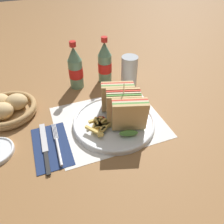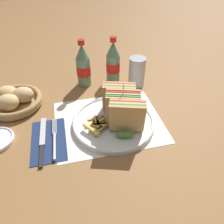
{
  "view_description": "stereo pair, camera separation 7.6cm",
  "coord_description": "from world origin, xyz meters",
  "px_view_note": "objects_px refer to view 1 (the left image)",
  "views": [
    {
      "loc": [
        -0.22,
        -0.53,
        0.53
      ],
      "look_at": [
        -0.02,
        0.01,
        0.04
      ],
      "focal_mm": 35.0,
      "sensor_mm": 36.0,
      "label": 1
    },
    {
      "loc": [
        -0.15,
        -0.56,
        0.53
      ],
      "look_at": [
        -0.02,
        0.01,
        0.04
      ],
      "focal_mm": 35.0,
      "sensor_mm": 36.0,
      "label": 2
    }
  ],
  "objects_px": {
    "fork": "(58,147)",
    "coke_bottle_near": "(75,68)",
    "club_sandwich": "(123,107)",
    "knife": "(45,147)",
    "plate_main": "(114,122)",
    "coke_bottle_far": "(105,63)",
    "bread_basket": "(7,108)",
    "glass_near": "(129,72)"
  },
  "relations": [
    {
      "from": "bread_basket",
      "to": "glass_near",
      "type": "bearing_deg",
      "value": 3.86
    },
    {
      "from": "glass_near",
      "to": "bread_basket",
      "type": "relative_size",
      "value": 0.61
    },
    {
      "from": "coke_bottle_near",
      "to": "bread_basket",
      "type": "xyz_separation_m",
      "value": [
        -0.28,
        -0.09,
        -0.06
      ]
    },
    {
      "from": "knife",
      "to": "coke_bottle_near",
      "type": "distance_m",
      "value": 0.37
    },
    {
      "from": "plate_main",
      "to": "fork",
      "type": "relative_size",
      "value": 1.56
    },
    {
      "from": "club_sandwich",
      "to": "glass_near",
      "type": "xyz_separation_m",
      "value": [
        0.13,
        0.23,
        -0.02
      ]
    },
    {
      "from": "glass_near",
      "to": "bread_basket",
      "type": "distance_m",
      "value": 0.51
    },
    {
      "from": "knife",
      "to": "plate_main",
      "type": "bearing_deg",
      "value": 8.6
    },
    {
      "from": "club_sandwich",
      "to": "knife",
      "type": "height_order",
      "value": "club_sandwich"
    },
    {
      "from": "knife",
      "to": "glass_near",
      "type": "bearing_deg",
      "value": 34.36
    },
    {
      "from": "club_sandwich",
      "to": "knife",
      "type": "xyz_separation_m",
      "value": [
        -0.27,
        -0.02,
        -0.07
      ]
    },
    {
      "from": "club_sandwich",
      "to": "coke_bottle_far",
      "type": "height_order",
      "value": "coke_bottle_far"
    },
    {
      "from": "plate_main",
      "to": "knife",
      "type": "height_order",
      "value": "plate_main"
    },
    {
      "from": "plate_main",
      "to": "fork",
      "type": "xyz_separation_m",
      "value": [
        -0.2,
        -0.04,
        -0.0
      ]
    },
    {
      "from": "club_sandwich",
      "to": "bread_basket",
      "type": "xyz_separation_m",
      "value": [
        -0.38,
        0.2,
        -0.05
      ]
    },
    {
      "from": "coke_bottle_far",
      "to": "plate_main",
      "type": "bearing_deg",
      "value": -103.24
    },
    {
      "from": "coke_bottle_far",
      "to": "bread_basket",
      "type": "distance_m",
      "value": 0.43
    },
    {
      "from": "plate_main",
      "to": "bread_basket",
      "type": "xyz_separation_m",
      "value": [
        -0.35,
        0.19,
        0.01
      ]
    },
    {
      "from": "fork",
      "to": "coke_bottle_near",
      "type": "bearing_deg",
      "value": 68.37
    },
    {
      "from": "bread_basket",
      "to": "knife",
      "type": "bearing_deg",
      "value": -64.98
    },
    {
      "from": "fork",
      "to": "coke_bottle_near",
      "type": "height_order",
      "value": "coke_bottle_near"
    },
    {
      "from": "knife",
      "to": "bread_basket",
      "type": "bearing_deg",
      "value": 116.76
    },
    {
      "from": "plate_main",
      "to": "knife",
      "type": "bearing_deg",
      "value": -173.15
    },
    {
      "from": "fork",
      "to": "coke_bottle_near",
      "type": "distance_m",
      "value": 0.37
    },
    {
      "from": "plate_main",
      "to": "coke_bottle_near",
      "type": "bearing_deg",
      "value": 102.21
    },
    {
      "from": "glass_near",
      "to": "bread_basket",
      "type": "height_order",
      "value": "glass_near"
    },
    {
      "from": "glass_near",
      "to": "knife",
      "type": "bearing_deg",
      "value": -147.39
    },
    {
      "from": "fork",
      "to": "club_sandwich",
      "type": "bearing_deg",
      "value": 11.41
    },
    {
      "from": "knife",
      "to": "coke_bottle_near",
      "type": "bearing_deg",
      "value": 61.88
    },
    {
      "from": "coke_bottle_far",
      "to": "coke_bottle_near",
      "type": "bearing_deg",
      "value": -179.77
    },
    {
      "from": "coke_bottle_near",
      "to": "glass_near",
      "type": "relative_size",
      "value": 1.58
    },
    {
      "from": "knife",
      "to": "club_sandwich",
      "type": "bearing_deg",
      "value": 6.95
    },
    {
      "from": "coke_bottle_near",
      "to": "glass_near",
      "type": "distance_m",
      "value": 0.23
    },
    {
      "from": "knife",
      "to": "bread_basket",
      "type": "distance_m",
      "value": 0.25
    },
    {
      "from": "club_sandwich",
      "to": "coke_bottle_far",
      "type": "bearing_deg",
      "value": 82.8
    },
    {
      "from": "coke_bottle_near",
      "to": "club_sandwich",
      "type": "bearing_deg",
      "value": -72.31
    },
    {
      "from": "knife",
      "to": "coke_bottle_far",
      "type": "distance_m",
      "value": 0.45
    },
    {
      "from": "bread_basket",
      "to": "coke_bottle_far",
      "type": "bearing_deg",
      "value": 12.74
    },
    {
      "from": "knife",
      "to": "bread_basket",
      "type": "relative_size",
      "value": 1.04
    },
    {
      "from": "coke_bottle_near",
      "to": "bread_basket",
      "type": "height_order",
      "value": "coke_bottle_near"
    },
    {
      "from": "plate_main",
      "to": "coke_bottle_far",
      "type": "bearing_deg",
      "value": 76.76
    },
    {
      "from": "club_sandwich",
      "to": "glass_near",
      "type": "relative_size",
      "value": 1.6
    }
  ]
}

